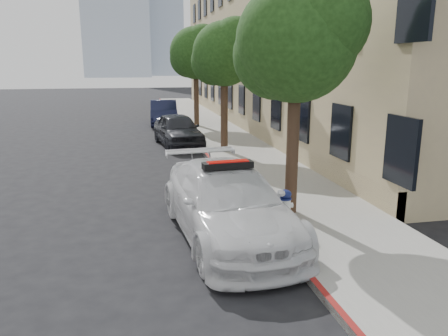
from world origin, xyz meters
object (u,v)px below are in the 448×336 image
object	(u,v)px
police_car	(228,203)
parked_car_mid	(178,130)
traffic_cone	(280,210)
parked_car_far	(164,113)
fire_hydrant	(284,210)

from	to	relation	value
police_car	parked_car_mid	bearing A→B (deg)	84.82
traffic_cone	parked_car_far	bearing A→B (deg)	93.88
parked_car_mid	fire_hydrant	distance (m)	11.55
police_car	parked_car_far	xyz separation A→B (m)	(-0.02, 18.77, -0.04)
parked_car_far	police_car	bearing A→B (deg)	-86.81
fire_hydrant	police_car	bearing A→B (deg)	173.95
parked_car_mid	parked_car_far	xyz separation A→B (m)	(-0.12, 7.47, 0.00)
police_car	parked_car_mid	distance (m)	11.30
police_car	parked_car_mid	world-z (taller)	police_car
police_car	traffic_cone	size ratio (longest dim) A/B	8.01
police_car	fire_hydrant	bearing A→B (deg)	-13.40
parked_car_far	traffic_cone	distance (m)	18.68
police_car	parked_car_far	world-z (taller)	police_car
traffic_cone	police_car	bearing A→B (deg)	-173.99
police_car	parked_car_far	distance (m)	18.77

